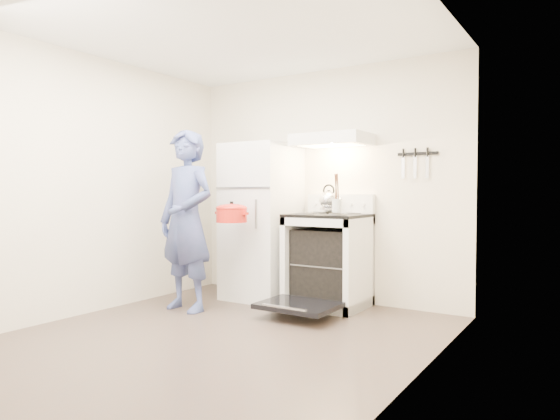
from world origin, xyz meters
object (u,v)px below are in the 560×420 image
object	(u,v)px
refrigerator	(262,221)
dutch_oven	(232,215)
stove_body	(328,262)
person	(186,220)
tea_kettle	(329,199)

from	to	relation	value
refrigerator	dutch_oven	bearing A→B (deg)	-82.90
stove_body	person	world-z (taller)	person
refrigerator	person	world-z (taller)	person
refrigerator	stove_body	bearing A→B (deg)	1.77
refrigerator	tea_kettle	world-z (taller)	refrigerator
tea_kettle	dutch_oven	xyz separation A→B (m)	(-0.64, -0.84, -0.16)
stove_body	person	distance (m)	1.49
dutch_oven	refrigerator	bearing A→B (deg)	97.10
refrigerator	dutch_oven	xyz separation A→B (m)	(0.08, -0.63, 0.10)
tea_kettle	dutch_oven	world-z (taller)	tea_kettle
refrigerator	dutch_oven	distance (m)	0.65
person	dutch_oven	bearing A→B (deg)	34.76
tea_kettle	person	world-z (taller)	person
stove_body	tea_kettle	bearing A→B (deg)	115.80
stove_body	tea_kettle	distance (m)	0.67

